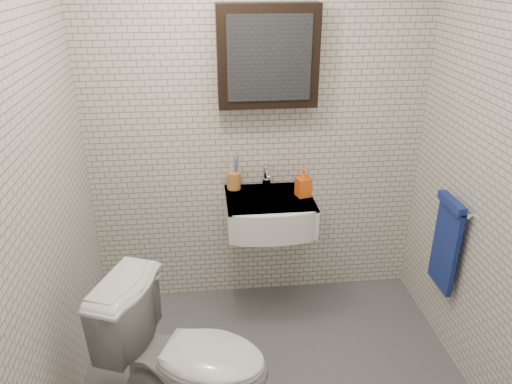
# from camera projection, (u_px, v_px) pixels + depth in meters

# --- Properties ---
(room_shell) EXTENTS (2.22, 2.02, 2.51)m
(room_shell) POSITION_uv_depth(u_px,v_px,m) (283.00, 147.00, 2.20)
(room_shell) COLOR silver
(room_shell) RESTS_ON ground
(washbasin) EXTENTS (0.55, 0.50, 0.20)m
(washbasin) POSITION_uv_depth(u_px,v_px,m) (270.00, 214.00, 3.16)
(washbasin) COLOR white
(washbasin) RESTS_ON room_shell
(faucet) EXTENTS (0.06, 0.20, 0.15)m
(faucet) POSITION_uv_depth(u_px,v_px,m) (267.00, 178.00, 3.27)
(faucet) COLOR silver
(faucet) RESTS_ON washbasin
(mirror_cabinet) EXTENTS (0.60, 0.15, 0.60)m
(mirror_cabinet) POSITION_uv_depth(u_px,v_px,m) (268.00, 56.00, 2.94)
(mirror_cabinet) COLOR black
(mirror_cabinet) RESTS_ON room_shell
(towel_rail) EXTENTS (0.09, 0.30, 0.58)m
(towel_rail) POSITION_uv_depth(u_px,v_px,m) (447.00, 240.00, 2.92)
(towel_rail) COLOR silver
(towel_rail) RESTS_ON room_shell
(toothbrush_cup) EXTENTS (0.12, 0.12, 0.25)m
(toothbrush_cup) POSITION_uv_depth(u_px,v_px,m) (234.00, 180.00, 3.26)
(toothbrush_cup) COLOR #C97A32
(toothbrush_cup) RESTS_ON washbasin
(soap_bottle) EXTENTS (0.10, 0.10, 0.19)m
(soap_bottle) POSITION_uv_depth(u_px,v_px,m) (303.00, 182.00, 3.14)
(soap_bottle) COLOR #F35A19
(soap_bottle) RESTS_ON washbasin
(toilet) EXTENTS (0.93, 0.73, 0.83)m
(toilet) POSITION_uv_depth(u_px,v_px,m) (188.00, 359.00, 2.47)
(toilet) COLOR silver
(toilet) RESTS_ON ground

